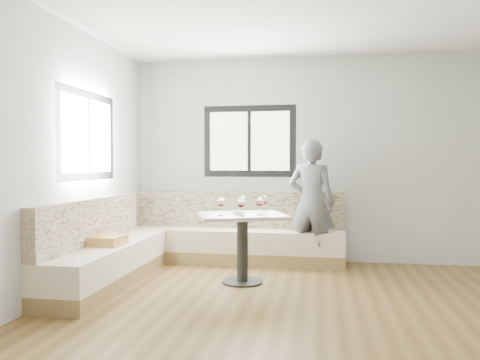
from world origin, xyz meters
name	(u,v)px	position (x,y,z in m)	size (l,w,h in m)	color
room	(302,155)	(-0.08, 0.08, 1.41)	(5.01, 5.01, 2.81)	brown
banquette	(185,244)	(-1.59, 1.63, 0.33)	(2.90, 2.80, 0.95)	olive
table	(242,231)	(-0.78, 1.16, 0.58)	(1.13, 1.01, 0.77)	black
person	(312,203)	(-0.03, 2.12, 0.83)	(0.60, 0.40, 1.65)	#57595E
olive_ramekin	(238,212)	(-0.82, 1.12, 0.79)	(0.11, 0.11, 0.04)	white
wine_glass_a	(221,203)	(-0.98, 0.95, 0.91)	(0.09, 0.09, 0.20)	white
wine_glass_b	(241,204)	(-0.75, 0.93, 0.91)	(0.09, 0.09, 0.20)	white
wine_glass_c	(260,203)	(-0.57, 1.08, 0.91)	(0.09, 0.09, 0.20)	white
wine_glass_d	(243,201)	(-0.78, 1.25, 0.91)	(0.09, 0.09, 0.20)	white
wine_glass_e	(264,201)	(-0.56, 1.37, 0.91)	(0.09, 0.09, 0.20)	white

